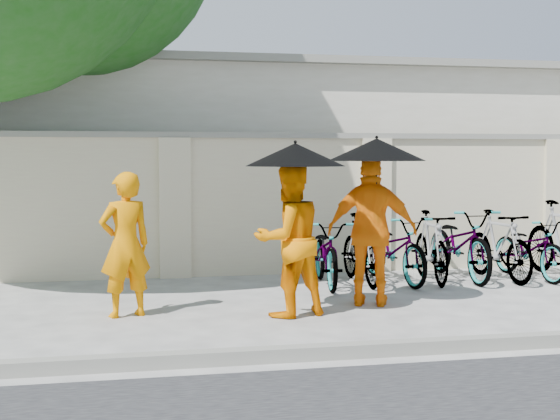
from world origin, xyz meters
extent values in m
plane|color=#BCBAB4|center=(0.00, 0.00, 0.00)|extent=(80.00, 80.00, 0.00)
cube|color=gray|center=(0.00, -1.70, 0.06)|extent=(40.00, 0.16, 0.12)
cube|color=beige|center=(1.00, 3.20, 1.00)|extent=(20.00, 0.30, 2.00)
cube|color=silver|center=(2.00, 7.00, 1.60)|extent=(14.00, 6.00, 3.20)
imported|color=orange|center=(-1.73, 0.45, 0.79)|extent=(0.67, 0.55, 1.57)
imported|color=orange|center=(0.01, 0.12, 0.84)|extent=(0.97, 0.86, 1.68)
cylinder|color=black|center=(0.06, 0.04, 1.35)|extent=(0.02, 0.02, 0.81)
cone|color=black|center=(0.06, 0.04, 1.76)|extent=(1.07, 1.07, 0.25)
imported|color=orange|center=(1.08, 0.50, 0.88)|extent=(1.11, 0.78, 1.75)
cylinder|color=black|center=(1.10, 0.42, 1.40)|extent=(0.02, 0.02, 0.82)
cone|color=black|center=(1.10, 0.42, 1.81)|extent=(1.12, 1.12, 0.26)
imported|color=#9392A6|center=(0.93, 1.92, 0.45)|extent=(0.78, 1.75, 0.89)
imported|color=#9392A6|center=(1.43, 1.99, 0.48)|extent=(0.45, 1.59, 0.95)
imported|color=#9392A6|center=(1.93, 2.02, 0.46)|extent=(0.85, 1.83, 0.93)
imported|color=#9392A6|center=(2.43, 1.94, 0.49)|extent=(0.67, 1.68, 0.98)
imported|color=#9392A6|center=(2.92, 2.08, 0.50)|extent=(0.68, 1.92, 1.01)
imported|color=#9392A6|center=(3.42, 1.89, 0.49)|extent=(0.59, 1.66, 0.98)
imported|color=#9392A6|center=(3.92, 1.94, 0.43)|extent=(0.75, 1.69, 0.86)
camera|label=1|loc=(-1.81, -8.08, 1.75)|focal=50.00mm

